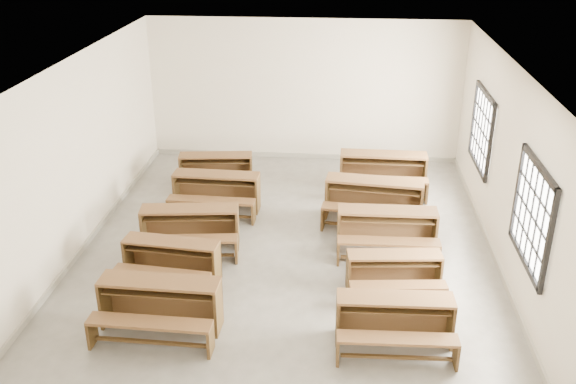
# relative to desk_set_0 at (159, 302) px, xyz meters

# --- Properties ---
(room) EXTENTS (8.50, 8.50, 3.20)m
(room) POSITION_rel_desk_set_0_xyz_m (1.64, 2.57, 1.71)
(room) COLOR gray
(room) RESTS_ON ground
(desk_set_0) EXTENTS (1.68, 0.91, 0.75)m
(desk_set_0) POSITION_rel_desk_set_0_xyz_m (0.00, 0.00, 0.00)
(desk_set_0) COLOR brown
(desk_set_0) RESTS_ON ground
(desk_set_1) EXTENTS (1.57, 0.93, 0.67)m
(desk_set_1) POSITION_rel_desk_set_0_xyz_m (-0.17, 1.26, -0.04)
(desk_set_1) COLOR brown
(desk_set_1) RESTS_ON ground
(desk_set_2) EXTENTS (1.74, 1.04, 0.74)m
(desk_set_2) POSITION_rel_desk_set_0_xyz_m (-0.10, 2.30, -0.00)
(desk_set_2) COLOR brown
(desk_set_2) RESTS_ON ground
(desk_set_3) EXTENTS (1.67, 0.91, 0.74)m
(desk_set_3) POSITION_rel_desk_set_0_xyz_m (0.05, 3.84, -0.00)
(desk_set_3) COLOR brown
(desk_set_3) RESTS_ON ground
(desk_set_4) EXTENTS (1.59, 0.95, 0.68)m
(desk_set_4) POSITION_rel_desk_set_0_xyz_m (-0.18, 5.02, -0.04)
(desk_set_4) COLOR brown
(desk_set_4) RESTS_ON ground
(desk_set_5) EXTENTS (1.57, 0.85, 0.70)m
(desk_set_5) POSITION_rel_desk_set_0_xyz_m (3.20, -0.05, -0.03)
(desk_set_5) COLOR brown
(desk_set_5) RESTS_ON ground
(desk_set_6) EXTENTS (1.48, 0.87, 0.64)m
(desk_set_6) POSITION_rel_desk_set_0_xyz_m (3.27, 1.22, -0.06)
(desk_set_6) COLOR brown
(desk_set_6) RESTS_ON ground
(desk_set_7) EXTENTS (1.68, 0.89, 0.75)m
(desk_set_7) POSITION_rel_desk_set_0_xyz_m (3.23, 2.50, 0.00)
(desk_set_7) COLOR brown
(desk_set_7) RESTS_ON ground
(desk_set_8) EXTENTS (1.88, 1.12, 0.80)m
(desk_set_8) POSITION_rel_desk_set_0_xyz_m (3.04, 3.64, 0.03)
(desk_set_8) COLOR brown
(desk_set_8) RESTS_ON ground
(desk_set_9) EXTENTS (1.77, 0.94, 0.79)m
(desk_set_9) POSITION_rel_desk_set_0_xyz_m (3.28, 5.07, 0.03)
(desk_set_9) COLOR brown
(desk_set_9) RESTS_ON ground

